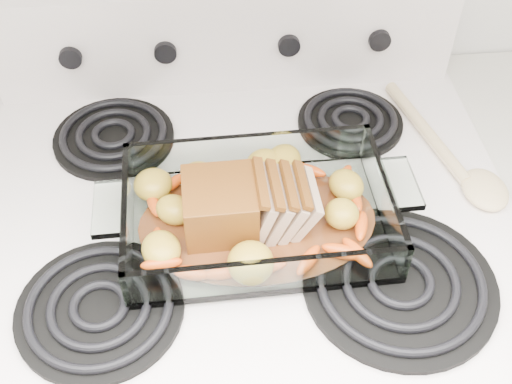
{
  "coord_description": "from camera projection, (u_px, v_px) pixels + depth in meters",
  "views": [
    {
      "loc": [
        -0.04,
        1.04,
        1.62
      ],
      "look_at": [
        0.02,
        1.63,
        0.99
      ],
      "focal_mm": 45.0,
      "sensor_mm": 36.0,
      "label": 1
    }
  ],
  "objects": [
    {
      "name": "electric_range",
      "position": [
        245.0,
        360.0,
        1.25
      ],
      "size": [
        0.78,
        0.7,
        1.12
      ],
      "color": "silver",
      "rests_on": "ground"
    },
    {
      "name": "baking_dish",
      "position": [
        257.0,
        217.0,
        0.87
      ],
      "size": [
        0.35,
        0.23,
        0.07
      ],
      "rotation": [
        0.0,
        0.0,
        0.02
      ],
      "color": "silver",
      "rests_on": "electric_range"
    },
    {
      "name": "pork_roast",
      "position": [
        238.0,
        206.0,
        0.85
      ],
      "size": [
        0.18,
        0.1,
        0.08
      ],
      "rotation": [
        0.0,
        0.0,
        -0.33
      ],
      "color": "brown",
      "rests_on": "baking_dish"
    },
    {
      "name": "roast_vegetables",
      "position": [
        253.0,
        196.0,
        0.89
      ],
      "size": [
        0.32,
        0.18,
        0.04
      ],
      "rotation": [
        0.0,
        0.0,
        -0.21
      ],
      "color": "#D45217",
      "rests_on": "baking_dish"
    },
    {
      "name": "wooden_spoon",
      "position": [
        458.0,
        163.0,
        0.97
      ],
      "size": [
        0.12,
        0.3,
        0.02
      ],
      "rotation": [
        0.0,
        0.0,
        0.24
      ],
      "color": "beige",
      "rests_on": "electric_range"
    }
  ]
}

